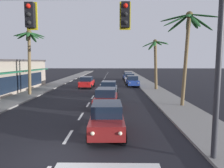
# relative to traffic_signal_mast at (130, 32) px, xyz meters

# --- Properties ---
(ground_plane) EXTENTS (220.00, 220.00, 0.00)m
(ground_plane) POSITION_rel_traffic_signal_mast_xyz_m (-3.05, 0.14, -5.07)
(ground_plane) COLOR black
(sidewalk_right) EXTENTS (3.20, 110.00, 0.14)m
(sidewalk_right) POSITION_rel_traffic_signal_mast_xyz_m (4.75, 20.14, -5.00)
(sidewalk_right) COLOR gray
(sidewalk_right) RESTS_ON ground
(sidewalk_left) EXTENTS (3.20, 110.00, 0.14)m
(sidewalk_left) POSITION_rel_traffic_signal_mast_xyz_m (-10.85, 20.14, -5.00)
(sidewalk_left) COLOR gray
(sidewalk_left) RESTS_ON ground
(lane_markings) EXTENTS (4.28, 87.82, 0.01)m
(lane_markings) POSITION_rel_traffic_signal_mast_xyz_m (-2.61, 19.95, -5.06)
(lane_markings) COLOR silver
(lane_markings) RESTS_ON ground
(traffic_signal_mast) EXTENTS (10.81, 0.41, 7.22)m
(traffic_signal_mast) POSITION_rel_traffic_signal_mast_xyz_m (0.00, 0.00, 0.00)
(traffic_signal_mast) COLOR #2D2D33
(traffic_signal_mast) RESTS_ON ground
(sedan_lead_at_stop_bar) EXTENTS (2.04, 4.49, 1.68)m
(sedan_lead_at_stop_bar) POSITION_rel_traffic_signal_mast_xyz_m (-1.02, 3.19, -4.21)
(sedan_lead_at_stop_bar) COLOR maroon
(sedan_lead_at_stop_bar) RESTS_ON ground
(sedan_third_in_queue) EXTENTS (2.11, 4.51, 1.68)m
(sedan_third_in_queue) POSITION_rel_traffic_signal_mast_xyz_m (-1.33, 9.40, -4.21)
(sedan_third_in_queue) COLOR maroon
(sedan_third_in_queue) RESTS_ON ground
(sedan_fifth_in_queue) EXTENTS (2.11, 4.51, 1.68)m
(sedan_fifth_in_queue) POSITION_rel_traffic_signal_mast_xyz_m (-1.29, 15.62, -4.21)
(sedan_fifth_in_queue) COLOR #4C515B
(sedan_fifth_in_queue) RESTS_ON ground
(sedan_oncoming_far) EXTENTS (2.08, 4.50, 1.68)m
(sedan_oncoming_far) POSITION_rel_traffic_signal_mast_xyz_m (-4.83, 23.00, -4.21)
(sedan_oncoming_far) COLOR red
(sedan_oncoming_far) RESTS_ON ground
(sedan_parked_nearest_kerb) EXTENTS (2.04, 4.49, 1.68)m
(sedan_parked_nearest_kerb) POSITION_rel_traffic_signal_mast_xyz_m (2.21, 24.90, -4.21)
(sedan_parked_nearest_kerb) COLOR navy
(sedan_parked_nearest_kerb) RESTS_ON ground
(sedan_parked_mid_kerb) EXTENTS (2.05, 4.49, 1.68)m
(sedan_parked_mid_kerb) POSITION_rel_traffic_signal_mast_xyz_m (2.13, 35.93, -4.21)
(sedan_parked_mid_kerb) COLOR navy
(sedan_parked_mid_kerb) RESTS_ON ground
(sedan_parked_far_kerb) EXTENTS (1.99, 4.47, 1.68)m
(sedan_parked_far_kerb) POSITION_rel_traffic_signal_mast_xyz_m (2.18, 30.63, -4.21)
(sedan_parked_far_kerb) COLOR silver
(sedan_parked_far_kerb) RESTS_ON ground
(palm_left_second) EXTENTS (3.43, 3.21, 7.52)m
(palm_left_second) POSITION_rel_traffic_signal_mast_xyz_m (-10.37, 15.82, 0.48)
(palm_left_second) COLOR brown
(palm_left_second) RESTS_ON ground
(palm_right_second) EXTENTS (4.51, 4.37, 8.14)m
(palm_right_second) POSITION_rel_traffic_signal_mast_xyz_m (5.57, 9.93, 1.23)
(palm_right_second) COLOR brown
(palm_right_second) RESTS_ON ground
(palm_right_third) EXTENTS (3.84, 3.55, 6.96)m
(palm_right_third) POSITION_rel_traffic_signal_mast_xyz_m (4.99, 20.72, -0.24)
(palm_right_third) COLOR brown
(palm_right_third) RESTS_ON ground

